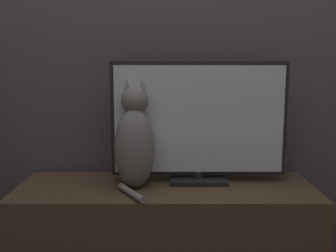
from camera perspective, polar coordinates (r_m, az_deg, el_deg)
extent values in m
cube|color=#564C51|center=(2.01, -0.17, 16.23)|extent=(4.80, 0.05, 2.60)
cube|color=brown|center=(1.89, -0.20, -15.93)|extent=(1.34, 0.46, 0.50)
cube|color=black|center=(1.86, 4.49, -7.77)|extent=(0.26, 0.16, 0.02)
cylinder|color=black|center=(1.86, 4.50, -7.01)|extent=(0.04, 0.04, 0.03)
cube|color=black|center=(1.81, 4.58, 1.00)|extent=(0.81, 0.02, 0.53)
cube|color=white|center=(1.79, 4.62, 0.94)|extent=(0.77, 0.01, 0.49)
ellipsoid|color=gray|center=(1.74, -4.78, -3.32)|extent=(0.19, 0.17, 0.36)
ellipsoid|color=black|center=(1.79, -4.51, -3.47)|extent=(0.10, 0.06, 0.20)
sphere|color=gray|center=(1.73, -4.73, 3.74)|extent=(0.13, 0.13, 0.12)
cone|color=gray|center=(1.73, -5.87, 6.00)|extent=(0.04, 0.04, 0.04)
cone|color=gray|center=(1.72, -3.64, 6.01)|extent=(0.04, 0.04, 0.04)
cylinder|color=gray|center=(1.67, -5.28, -9.63)|extent=(0.13, 0.20, 0.03)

